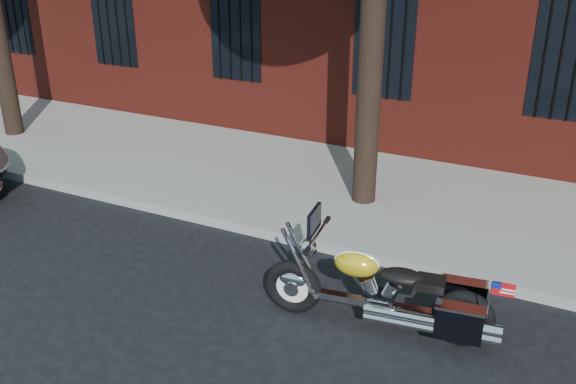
% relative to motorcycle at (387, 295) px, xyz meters
% --- Properties ---
extents(ground, '(120.00, 120.00, 0.00)m').
position_rel_motorcycle_xyz_m(ground, '(-1.82, 0.02, -0.46)').
color(ground, black).
rests_on(ground, ground).
extents(curb, '(40.00, 0.16, 0.15)m').
position_rel_motorcycle_xyz_m(curb, '(-1.82, 1.40, -0.38)').
color(curb, gray).
rests_on(curb, ground).
extents(sidewalk, '(40.00, 3.60, 0.15)m').
position_rel_motorcycle_xyz_m(sidewalk, '(-1.82, 3.28, -0.38)').
color(sidewalk, gray).
rests_on(sidewalk, ground).
extents(motorcycle, '(2.71, 0.94, 1.35)m').
position_rel_motorcycle_xyz_m(motorcycle, '(0.00, 0.00, 0.00)').
color(motorcycle, black).
rests_on(motorcycle, ground).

